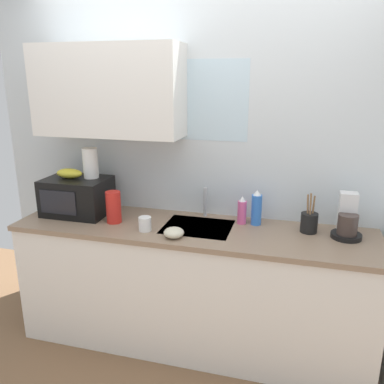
{
  "coord_description": "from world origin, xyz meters",
  "views": [
    {
      "loc": [
        0.66,
        -2.42,
        1.89
      ],
      "look_at": [
        0.0,
        0.0,
        1.15
      ],
      "focal_mm": 36.99,
      "sensor_mm": 36.0,
      "label": 1
    }
  ],
  "objects_px": {
    "cereal_canister": "(114,207)",
    "utensil_crock": "(309,222)",
    "dish_soap_bottle_blue": "(256,208)",
    "mug_white": "(145,224)",
    "coffee_maker": "(347,221)",
    "dish_soap_bottle_pink": "(242,211)",
    "banana_bunch": "(69,173)",
    "small_bowl": "(174,233)",
    "microwave": "(77,196)",
    "paper_towel_roll": "(91,163)"
  },
  "relations": [
    {
      "from": "dish_soap_bottle_pink",
      "to": "small_bowl",
      "type": "height_order",
      "value": "dish_soap_bottle_pink"
    },
    {
      "from": "microwave",
      "to": "coffee_maker",
      "type": "xyz_separation_m",
      "value": [
        1.89,
        0.06,
        -0.03
      ]
    },
    {
      "from": "mug_white",
      "to": "dish_soap_bottle_pink",
      "type": "bearing_deg",
      "value": 26.83
    },
    {
      "from": "microwave",
      "to": "banana_bunch",
      "type": "height_order",
      "value": "banana_bunch"
    },
    {
      "from": "microwave",
      "to": "utensil_crock",
      "type": "distance_m",
      "value": 1.66
    },
    {
      "from": "dish_soap_bottle_blue",
      "to": "cereal_canister",
      "type": "bearing_deg",
      "value": -167.22
    },
    {
      "from": "dish_soap_bottle_pink",
      "to": "cereal_canister",
      "type": "distance_m",
      "value": 0.89
    },
    {
      "from": "dish_soap_bottle_pink",
      "to": "cereal_canister",
      "type": "xyz_separation_m",
      "value": [
        -0.87,
        -0.21,
        0.02
      ]
    },
    {
      "from": "coffee_maker",
      "to": "dish_soap_bottle_blue",
      "type": "bearing_deg",
      "value": 174.03
    },
    {
      "from": "banana_bunch",
      "to": "dish_soap_bottle_blue",
      "type": "height_order",
      "value": "banana_bunch"
    },
    {
      "from": "mug_white",
      "to": "dish_soap_bottle_blue",
      "type": "bearing_deg",
      "value": 23.88
    },
    {
      "from": "mug_white",
      "to": "paper_towel_roll",
      "type": "bearing_deg",
      "value": 154.7
    },
    {
      "from": "dish_soap_bottle_blue",
      "to": "utensil_crock",
      "type": "xyz_separation_m",
      "value": [
        0.35,
        -0.05,
        -0.05
      ]
    },
    {
      "from": "small_bowl",
      "to": "banana_bunch",
      "type": "bearing_deg",
      "value": 164.1
    },
    {
      "from": "paper_towel_roll",
      "to": "utensil_crock",
      "type": "bearing_deg",
      "value": 0.73
    },
    {
      "from": "utensil_crock",
      "to": "mug_white",
      "type": "bearing_deg",
      "value": -166.09
    },
    {
      "from": "coffee_maker",
      "to": "cereal_canister",
      "type": "relative_size",
      "value": 1.26
    },
    {
      "from": "coffee_maker",
      "to": "paper_towel_roll",
      "type": "bearing_deg",
      "value": -179.73
    },
    {
      "from": "coffee_maker",
      "to": "cereal_canister",
      "type": "xyz_separation_m",
      "value": [
        -1.55,
        -0.16,
        0.01
      ]
    },
    {
      "from": "dish_soap_bottle_pink",
      "to": "small_bowl",
      "type": "bearing_deg",
      "value": -136.27
    },
    {
      "from": "cereal_canister",
      "to": "small_bowl",
      "type": "xyz_separation_m",
      "value": [
        0.49,
        -0.15,
        -0.08
      ]
    },
    {
      "from": "banana_bunch",
      "to": "utensil_crock",
      "type": "bearing_deg",
      "value": 2.34
    },
    {
      "from": "mug_white",
      "to": "small_bowl",
      "type": "distance_m",
      "value": 0.23
    },
    {
      "from": "mug_white",
      "to": "cereal_canister",
      "type": "bearing_deg",
      "value": 161.43
    },
    {
      "from": "paper_towel_roll",
      "to": "cereal_canister",
      "type": "relative_size",
      "value": 0.99
    },
    {
      "from": "dish_soap_bottle_blue",
      "to": "cereal_canister",
      "type": "xyz_separation_m",
      "value": [
        -0.97,
        -0.22,
        -0.0
      ]
    },
    {
      "from": "cereal_canister",
      "to": "banana_bunch",
      "type": "bearing_deg",
      "value": 165.62
    },
    {
      "from": "microwave",
      "to": "mug_white",
      "type": "relative_size",
      "value": 4.84
    },
    {
      "from": "paper_towel_roll",
      "to": "mug_white",
      "type": "distance_m",
      "value": 0.65
    },
    {
      "from": "cereal_canister",
      "to": "mug_white",
      "type": "relative_size",
      "value": 2.34
    },
    {
      "from": "banana_bunch",
      "to": "cereal_canister",
      "type": "relative_size",
      "value": 0.9
    },
    {
      "from": "banana_bunch",
      "to": "cereal_canister",
      "type": "distance_m",
      "value": 0.45
    },
    {
      "from": "dish_soap_bottle_pink",
      "to": "cereal_canister",
      "type": "height_order",
      "value": "cereal_canister"
    },
    {
      "from": "coffee_maker",
      "to": "small_bowl",
      "type": "distance_m",
      "value": 1.11
    },
    {
      "from": "microwave",
      "to": "coffee_maker",
      "type": "relative_size",
      "value": 1.64
    },
    {
      "from": "cereal_canister",
      "to": "utensil_crock",
      "type": "relative_size",
      "value": 0.82
    },
    {
      "from": "banana_bunch",
      "to": "paper_towel_roll",
      "type": "xyz_separation_m",
      "value": [
        0.15,
        0.05,
        0.08
      ]
    },
    {
      "from": "banana_bunch",
      "to": "mug_white",
      "type": "height_order",
      "value": "banana_bunch"
    },
    {
      "from": "microwave",
      "to": "coffee_maker",
      "type": "distance_m",
      "value": 1.89
    },
    {
      "from": "microwave",
      "to": "small_bowl",
      "type": "distance_m",
      "value": 0.87
    },
    {
      "from": "paper_towel_roll",
      "to": "cereal_canister",
      "type": "distance_m",
      "value": 0.39
    },
    {
      "from": "small_bowl",
      "to": "dish_soap_bottle_blue",
      "type": "bearing_deg",
      "value": 37.66
    },
    {
      "from": "cereal_canister",
      "to": "utensil_crock",
      "type": "distance_m",
      "value": 1.33
    },
    {
      "from": "dish_soap_bottle_blue",
      "to": "mug_white",
      "type": "relative_size",
      "value": 2.59
    },
    {
      "from": "coffee_maker",
      "to": "dish_soap_bottle_pink",
      "type": "relative_size",
      "value": 1.42
    },
    {
      "from": "microwave",
      "to": "coffee_maker",
      "type": "height_order",
      "value": "coffee_maker"
    },
    {
      "from": "banana_bunch",
      "to": "dish_soap_bottle_blue",
      "type": "xyz_separation_m",
      "value": [
        1.36,
        0.12,
        -0.19
      ]
    },
    {
      "from": "dish_soap_bottle_pink",
      "to": "microwave",
      "type": "bearing_deg",
      "value": -174.56
    },
    {
      "from": "dish_soap_bottle_pink",
      "to": "mug_white",
      "type": "distance_m",
      "value": 0.67
    },
    {
      "from": "utensil_crock",
      "to": "microwave",
      "type": "bearing_deg",
      "value": -177.53
    }
  ]
}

